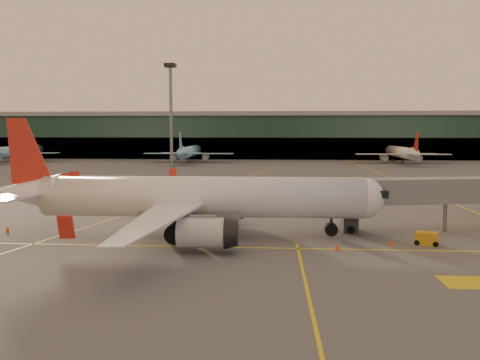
{
  "coord_description": "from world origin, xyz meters",
  "views": [
    {
      "loc": [
        2.41,
        -38.26,
        11.22
      ],
      "look_at": [
        -1.34,
        18.27,
        5.0
      ],
      "focal_mm": 35.0,
      "sensor_mm": 36.0,
      "label": 1
    }
  ],
  "objects": [
    {
      "name": "taxi_markings",
      "position": [
        -7.32,
        44.49,
        0.01
      ],
      "size": [
        100.12,
        173.0,
        0.01
      ],
      "color": "yellow",
      "rests_on": "ground"
    },
    {
      "name": "cone_nose",
      "position": [
        14.11,
        6.75,
        0.27
      ],
      "size": [
        0.45,
        0.45,
        0.57
      ],
      "color": "#E73E0C",
      "rests_on": "ground"
    },
    {
      "name": "mast_west_near",
      "position": [
        -20.0,
        66.0,
        14.86
      ],
      "size": [
        2.4,
        2.4,
        25.6
      ],
      "color": "slate",
      "rests_on": "ground"
    },
    {
      "name": "terminal",
      "position": [
        0.0,
        141.79,
        8.76
      ],
      "size": [
        400.0,
        20.0,
        17.6
      ],
      "color": "#19382D",
      "rests_on": "ground"
    },
    {
      "name": "cone_fwd",
      "position": [
        8.55,
        4.78,
        0.28
      ],
      "size": [
        0.46,
        0.46,
        0.59
      ],
      "color": "#E73E0C",
      "rests_on": "ground"
    },
    {
      "name": "catering_truck",
      "position": [
        -5.47,
        13.32,
        2.72
      ],
      "size": [
        6.46,
        3.55,
        4.78
      ],
      "rotation": [
        0.0,
        0.0,
        -0.14
      ],
      "color": "#A73117",
      "rests_on": "ground"
    },
    {
      "name": "ground",
      "position": [
        0.0,
        0.0,
        0.0
      ],
      "size": [
        600.0,
        600.0,
        0.0
      ],
      "primitive_type": "plane",
      "color": "#4C4F54",
      "rests_on": "ground"
    },
    {
      "name": "cone_tail",
      "position": [
        -26.38,
        10.26,
        0.27
      ],
      "size": [
        0.44,
        0.44,
        0.57
      ],
      "color": "#E73E0C",
      "rests_on": "ground"
    },
    {
      "name": "jet_bridge",
      "position": [
        23.0,
        14.12,
        4.23
      ],
      "size": [
        28.6,
        8.05,
        6.03
      ],
      "color": "slate",
      "rests_on": "ground"
    },
    {
      "name": "gpu_cart",
      "position": [
        17.54,
        7.27,
        0.61
      ],
      "size": [
        2.45,
        1.91,
        1.26
      ],
      "rotation": [
        0.0,
        0.0,
        -0.33
      ],
      "color": "#BA8817",
      "rests_on": "ground"
    },
    {
      "name": "distant_aircraft_row",
      "position": [
        -21.0,
        118.0,
        0.0
      ],
      "size": [
        290.0,
        34.0,
        13.0
      ],
      "color": "#88C9E4",
      "rests_on": "ground"
    },
    {
      "name": "cone_wing_left",
      "position": [
        -8.02,
        26.38,
        0.25
      ],
      "size": [
        0.4,
        0.4,
        0.51
      ],
      "color": "#E73E0C",
      "rests_on": "ground"
    },
    {
      "name": "main_airplane",
      "position": [
        -6.03,
        9.17,
        4.01
      ],
      "size": [
        40.77,
        36.64,
        12.33
      ],
      "rotation": [
        0.0,
        0.0,
        0.02
      ],
      "color": "white",
      "rests_on": "ground"
    }
  ]
}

